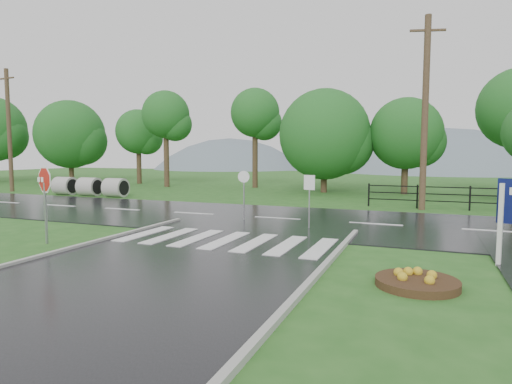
% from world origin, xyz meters
% --- Properties ---
extents(ground, '(120.00, 120.00, 0.00)m').
position_xyz_m(ground, '(0.00, 0.00, 0.00)').
color(ground, '#275C1E').
rests_on(ground, ground).
extents(main_road, '(90.00, 8.00, 0.04)m').
position_xyz_m(main_road, '(0.00, 10.00, 0.00)').
color(main_road, black).
rests_on(main_road, ground).
extents(crosswalk, '(6.50, 2.80, 0.02)m').
position_xyz_m(crosswalk, '(0.00, 5.00, 0.06)').
color(crosswalk, silver).
rests_on(crosswalk, ground).
extents(fence_west, '(9.58, 0.08, 1.20)m').
position_xyz_m(fence_west, '(7.75, 16.00, 0.72)').
color(fence_west, black).
rests_on(fence_west, ground).
extents(hills, '(102.00, 48.00, 48.00)m').
position_xyz_m(hills, '(3.49, 65.00, -15.54)').
color(hills, slate).
rests_on(hills, ground).
extents(treeline, '(83.20, 5.20, 10.00)m').
position_xyz_m(treeline, '(1.00, 24.00, 0.00)').
color(treeline, '#1C5A20').
rests_on(treeline, ground).
extents(culvert_pipes, '(5.50, 1.20, 1.20)m').
position_xyz_m(culvert_pipes, '(-14.65, 15.00, 0.60)').
color(culvert_pipes, '#9E9B93').
rests_on(culvert_pipes, ground).
extents(stop_sign, '(1.07, 0.38, 2.52)m').
position_xyz_m(stop_sign, '(-4.96, 2.77, 1.76)').
color(stop_sign, '#939399').
rests_on(stop_sign, ground).
extents(flower_bed, '(1.68, 1.68, 0.34)m').
position_xyz_m(flower_bed, '(5.63, 2.40, 0.12)').
color(flower_bed, '#332111').
rests_on(flower_bed, ground).
extents(reg_sign_small, '(0.43, 0.12, 1.97)m').
position_xyz_m(reg_sign_small, '(1.84, 8.17, 1.41)').
color(reg_sign_small, '#939399').
rests_on(reg_sign_small, ground).
extents(reg_sign_round, '(0.47, 0.12, 2.05)m').
position_xyz_m(reg_sign_round, '(-1.12, 9.06, 1.32)').
color(reg_sign_round, '#939399').
rests_on(reg_sign_round, ground).
extents(utility_pole_west, '(1.57, 0.29, 8.80)m').
position_xyz_m(utility_pole_west, '(-22.35, 15.50, 4.47)').
color(utility_pole_west, '#473523').
rests_on(utility_pole_west, ground).
extents(utility_pole_east, '(1.62, 0.55, 9.28)m').
position_xyz_m(utility_pole_east, '(5.60, 15.50, 4.72)').
color(utility_pole_east, '#473523').
rests_on(utility_pole_east, ground).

